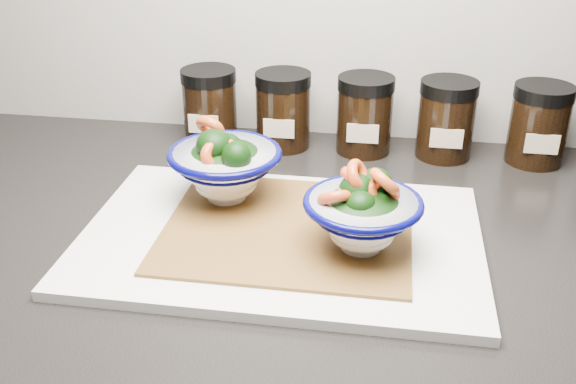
% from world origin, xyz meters
% --- Properties ---
extents(countertop, '(3.50, 0.60, 0.04)m').
position_xyz_m(countertop, '(0.00, 1.45, 0.88)').
color(countertop, black).
rests_on(countertop, cabinet).
extents(cutting_board, '(0.45, 0.30, 0.01)m').
position_xyz_m(cutting_board, '(-0.12, 1.41, 0.91)').
color(cutting_board, silver).
rests_on(cutting_board, countertop).
extents(bamboo_mat, '(0.28, 0.24, 0.00)m').
position_xyz_m(bamboo_mat, '(-0.11, 1.42, 0.91)').
color(bamboo_mat, brown).
rests_on(bamboo_mat, cutting_board).
extents(bowl_left, '(0.14, 0.14, 0.11)m').
position_xyz_m(bowl_left, '(-0.20, 1.48, 0.96)').
color(bowl_left, white).
rests_on(bowl_left, bamboo_mat).
extents(bowl_right, '(0.13, 0.13, 0.10)m').
position_xyz_m(bowl_right, '(-0.02, 1.39, 0.96)').
color(bowl_right, white).
rests_on(bowl_right, bamboo_mat).
extents(spice_jar_a, '(0.08, 0.08, 0.11)m').
position_xyz_m(spice_jar_a, '(-0.27, 1.69, 0.96)').
color(spice_jar_a, black).
rests_on(spice_jar_a, countertop).
extents(spice_jar_b, '(0.08, 0.08, 0.11)m').
position_xyz_m(spice_jar_b, '(-0.16, 1.69, 0.96)').
color(spice_jar_b, black).
rests_on(spice_jar_b, countertop).
extents(spice_jar_c, '(0.08, 0.08, 0.11)m').
position_xyz_m(spice_jar_c, '(-0.04, 1.69, 0.96)').
color(spice_jar_c, black).
rests_on(spice_jar_c, countertop).
extents(spice_jar_d, '(0.08, 0.08, 0.11)m').
position_xyz_m(spice_jar_d, '(0.08, 1.69, 0.96)').
color(spice_jar_d, black).
rests_on(spice_jar_d, countertop).
extents(spice_jar_e, '(0.08, 0.08, 0.11)m').
position_xyz_m(spice_jar_e, '(0.20, 1.69, 0.96)').
color(spice_jar_e, black).
rests_on(spice_jar_e, countertop).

